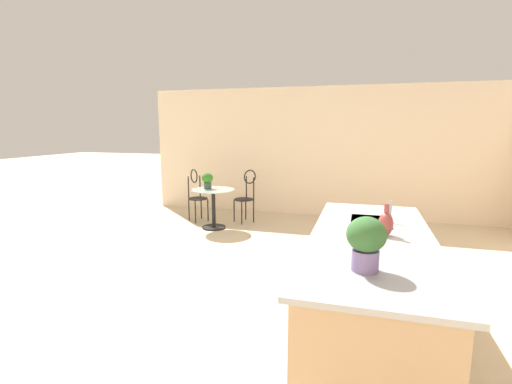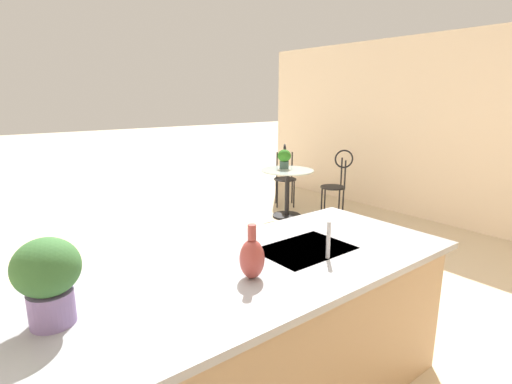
{
  "view_description": "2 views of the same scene",
  "coord_description": "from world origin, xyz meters",
  "px_view_note": "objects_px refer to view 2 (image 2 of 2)",
  "views": [
    {
      "loc": [
        3.61,
        0.75,
        1.86
      ],
      "look_at": [
        -1.44,
        -0.73,
        0.95
      ],
      "focal_mm": 25.99,
      "sensor_mm": 36.0,
      "label": 1
    },
    {
      "loc": [
        1.4,
        2.45,
        1.83
      ],
      "look_at": [
        -0.91,
        -0.47,
        0.93
      ],
      "focal_mm": 27.8,
      "sensor_mm": 36.0,
      "label": 2
    }
  ],
  "objects_px": {
    "chair_near_window": "(285,172)",
    "chair_by_island": "(337,180)",
    "bistro_table": "(287,189)",
    "potted_plant_counter_far": "(48,276)",
    "potted_plant_on_table": "(284,158)",
    "vase_on_counter": "(252,258)"
  },
  "relations": [
    {
      "from": "chair_near_window",
      "to": "potted_plant_counter_far",
      "type": "height_order",
      "value": "potted_plant_counter_far"
    },
    {
      "from": "chair_by_island",
      "to": "potted_plant_on_table",
      "type": "relative_size",
      "value": 3.56
    },
    {
      "from": "chair_near_window",
      "to": "vase_on_counter",
      "type": "bearing_deg",
      "value": 45.61
    },
    {
      "from": "chair_by_island",
      "to": "chair_near_window",
      "type": "bearing_deg",
      "value": -79.66
    },
    {
      "from": "chair_near_window",
      "to": "potted_plant_counter_far",
      "type": "distance_m",
      "value": 5.37
    },
    {
      "from": "chair_near_window",
      "to": "vase_on_counter",
      "type": "xyz_separation_m",
      "value": [
        3.35,
        3.42,
        0.46
      ]
    },
    {
      "from": "potted_plant_on_table",
      "to": "vase_on_counter",
      "type": "height_order",
      "value": "vase_on_counter"
    },
    {
      "from": "potted_plant_counter_far",
      "to": "bistro_table",
      "type": "bearing_deg",
      "value": -144.64
    },
    {
      "from": "chair_near_window",
      "to": "bistro_table",
      "type": "bearing_deg",
      "value": 50.69
    },
    {
      "from": "bistro_table",
      "to": "chair_by_island",
      "type": "height_order",
      "value": "chair_by_island"
    },
    {
      "from": "chair_by_island",
      "to": "potted_plant_on_table",
      "type": "distance_m",
      "value": 0.88
    },
    {
      "from": "chair_by_island",
      "to": "potted_plant_on_table",
      "type": "height_order",
      "value": "chair_by_island"
    },
    {
      "from": "bistro_table",
      "to": "potted_plant_on_table",
      "type": "height_order",
      "value": "potted_plant_on_table"
    },
    {
      "from": "potted_plant_on_table",
      "to": "chair_near_window",
      "type": "bearing_deg",
      "value": -133.74
    },
    {
      "from": "chair_near_window",
      "to": "chair_by_island",
      "type": "distance_m",
      "value": 1.01
    },
    {
      "from": "bistro_table",
      "to": "chair_near_window",
      "type": "bearing_deg",
      "value": -129.31
    },
    {
      "from": "chair_near_window",
      "to": "chair_by_island",
      "type": "xyz_separation_m",
      "value": [
        -0.18,
        0.99,
        0.0
      ]
    },
    {
      "from": "chair_by_island",
      "to": "potted_plant_on_table",
      "type": "bearing_deg",
      "value": -44.03
    },
    {
      "from": "potted_plant_counter_far",
      "to": "vase_on_counter",
      "type": "xyz_separation_m",
      "value": [
        -0.9,
        0.17,
        -0.1
      ]
    },
    {
      "from": "potted_plant_on_table",
      "to": "potted_plant_counter_far",
      "type": "bearing_deg",
      "value": 36.3
    },
    {
      "from": "bistro_table",
      "to": "potted_plant_counter_far",
      "type": "relative_size",
      "value": 2.17
    },
    {
      "from": "chair_by_island",
      "to": "potted_plant_on_table",
      "type": "xyz_separation_m",
      "value": [
        0.59,
        -0.57,
        0.33
      ]
    }
  ]
}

